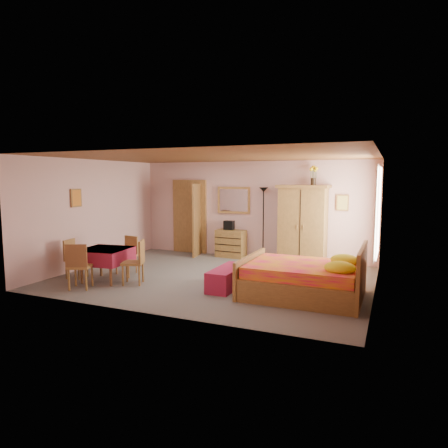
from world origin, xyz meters
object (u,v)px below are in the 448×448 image
at_px(sunflower_vase, 313,175).
at_px(wall_mirror, 234,200).
at_px(stereo, 229,225).
at_px(wardrobe, 303,225).
at_px(chair_east, 133,262).
at_px(chest_of_drawers, 231,244).
at_px(floor_lamp, 263,224).
at_px(chair_west, 77,259).
at_px(bed, 303,270).
at_px(bench, 228,278).
at_px(chair_north, 126,255).
at_px(dining_table, 105,265).
at_px(chair_south, 80,266).

bearing_deg(sunflower_vase, wall_mirror, 175.22).
relative_size(wall_mirror, stereo, 3.51).
height_order(wardrobe, chair_east, wardrobe).
relative_size(chest_of_drawers, sunflower_vase, 1.66).
distance_m(floor_lamp, chair_east, 3.84).
relative_size(wardrobe, chair_west, 2.37).
distance_m(chest_of_drawers, stereo, 0.51).
distance_m(floor_lamp, bed, 3.37).
bearing_deg(chest_of_drawers, chair_east, -100.59).
distance_m(floor_lamp, bench, 3.02).
bearing_deg(chair_east, bench, -97.72).
relative_size(bed, chair_north, 2.54).
bearing_deg(dining_table, stereo, 67.65).
distance_m(wardrobe, dining_table, 4.82).
relative_size(chest_of_drawers, bed, 0.37).
relative_size(stereo, dining_table, 0.28).
relative_size(bed, chair_south, 2.36).
height_order(bed, chair_north, bed).
distance_m(wardrobe, chair_south, 5.33).
xyz_separation_m(floor_lamp, chair_south, (-2.44, -4.09, -0.50)).
xyz_separation_m(wardrobe, chair_south, (-3.50, -3.98, -0.54)).
height_order(sunflower_vase, chair_north, sunflower_vase).
bearing_deg(wall_mirror, chair_west, -124.95).
bearing_deg(wardrobe, sunflower_vase, 21.65).
relative_size(bed, dining_table, 2.27).
height_order(chest_of_drawers, sunflower_vase, sunflower_vase).
distance_m(sunflower_vase, bench, 3.69).
bearing_deg(chest_of_drawers, sunflower_vase, 3.42).
distance_m(stereo, dining_table, 3.73).
distance_m(floor_lamp, chair_north, 3.65).
bearing_deg(chair_north, sunflower_vase, -136.00).
height_order(stereo, wardrobe, wardrobe).
bearing_deg(floor_lamp, dining_table, -124.72).
xyz_separation_m(chest_of_drawers, bench, (1.10, -2.86, -0.17)).
distance_m(floor_lamp, chair_south, 4.78).
xyz_separation_m(sunflower_vase, dining_table, (-3.66, -3.40, -1.88)).
distance_m(sunflower_vase, chair_east, 4.84).
xyz_separation_m(wall_mirror, chair_north, (-1.46, -2.88, -1.13)).
height_order(wall_mirror, chair_north, wall_mirror).
bearing_deg(bed, sunflower_vase, 97.82).
distance_m(chair_south, chair_east, 1.01).
bearing_deg(bench, chest_of_drawers, 110.97).
height_order(bench, dining_table, dining_table).
relative_size(sunflower_vase, chair_east, 0.53).
xyz_separation_m(bed, chair_east, (-3.37, -0.52, -0.04)).
xyz_separation_m(floor_lamp, chair_east, (-1.69, -3.41, -0.51)).
xyz_separation_m(wardrobe, dining_table, (-3.44, -3.32, -0.65)).
bearing_deg(wall_mirror, bed, -53.27).
bearing_deg(dining_table, floor_lamp, 55.28).
xyz_separation_m(floor_lamp, bench, (0.20, -2.92, -0.75)).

